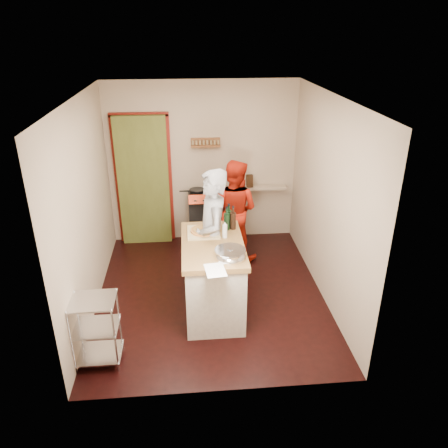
% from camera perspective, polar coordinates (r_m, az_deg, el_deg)
% --- Properties ---
extents(floor, '(3.50, 3.50, 0.00)m').
position_cam_1_polar(floor, '(6.03, -1.76, -8.98)').
color(floor, black).
rests_on(floor, ground).
extents(back_wall, '(3.00, 0.44, 2.60)m').
position_cam_1_polar(back_wall, '(7.15, -7.94, 6.47)').
color(back_wall, tan).
rests_on(back_wall, ground).
extents(left_wall, '(0.04, 3.50, 2.60)m').
position_cam_1_polar(left_wall, '(5.55, -17.60, 1.88)').
color(left_wall, tan).
rests_on(left_wall, ground).
extents(right_wall, '(0.04, 3.50, 2.60)m').
position_cam_1_polar(right_wall, '(5.69, 13.33, 2.98)').
color(right_wall, tan).
rests_on(right_wall, ground).
extents(ceiling, '(3.00, 3.50, 0.02)m').
position_cam_1_polar(ceiling, '(5.07, -2.15, 16.37)').
color(ceiling, white).
rests_on(ceiling, back_wall).
extents(stove, '(0.60, 0.63, 1.00)m').
position_cam_1_polar(stove, '(7.06, -2.14, 0.51)').
color(stove, black).
rests_on(stove, ground).
extents(wire_shelving, '(0.48, 0.40, 0.80)m').
position_cam_1_polar(wire_shelving, '(4.90, -16.41, -12.90)').
color(wire_shelving, silver).
rests_on(wire_shelving, ground).
extents(island, '(0.74, 1.43, 1.26)m').
position_cam_1_polar(island, '(5.46, -1.40, -6.70)').
color(island, beige).
rests_on(island, ground).
extents(person_stripe, '(0.50, 0.70, 1.78)m').
position_cam_1_polar(person_stripe, '(5.49, -1.55, -1.82)').
color(person_stripe, '#B9B8BE').
rests_on(person_stripe, ground).
extents(person_red, '(0.95, 0.89, 1.56)m').
position_cam_1_polar(person_red, '(6.59, 1.29, 1.82)').
color(person_red, '#B81D0C').
rests_on(person_red, ground).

